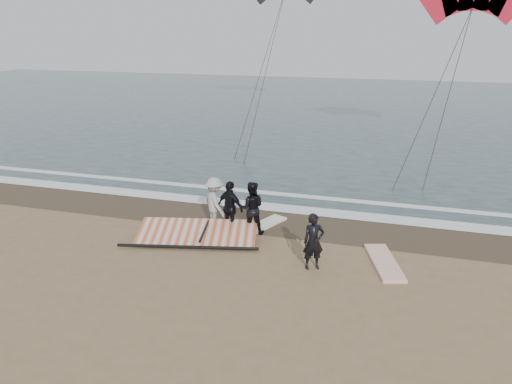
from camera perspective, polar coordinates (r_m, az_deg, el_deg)
ground at (r=14.64m, az=-1.57°, el=-9.70°), size 120.00×120.00×0.00m
sea at (r=45.95m, az=11.59°, el=9.37°), size 120.00×54.00×0.02m
wet_sand at (r=18.56m, az=2.78°, el=-3.41°), size 120.00×2.80×0.01m
foam_near at (r=19.83m, az=3.77°, el=-1.92°), size 120.00×0.90×0.01m
foam_far at (r=21.40m, az=4.81°, el=-0.41°), size 120.00×0.45×0.01m
man_main at (r=14.87m, az=6.59°, el=-5.65°), size 0.75×0.65×1.73m
board_white at (r=15.87m, az=14.45°, el=-7.78°), size 1.41×2.59×0.10m
board_cream at (r=18.10m, az=0.74°, el=-3.84°), size 1.41×2.28×0.09m
trio_cluster at (r=17.45m, az=-2.95°, el=-1.58°), size 2.62×1.40×1.89m
sail_rig at (r=17.15m, az=-6.77°, el=-4.74°), size 4.54×2.57×0.51m
kite_red at (r=29.39m, az=23.60°, el=19.45°), size 6.24×3.88×11.27m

